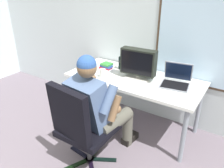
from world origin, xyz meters
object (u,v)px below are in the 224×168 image
office_chair (79,124)px  book_stack (106,66)px  person_seated (98,106)px  crt_monitor (138,63)px  coffee_mug (103,73)px  desk_speaker (122,63)px  desk (134,83)px  laptop (176,79)px  wine_glass (91,66)px

office_chair → book_stack: size_ratio=5.45×
person_seated → crt_monitor: person_seated is taller
person_seated → coffee_mug: bearing=119.8°
desk_speaker → coffee_mug: size_ratio=1.67×
desk → laptop: bearing=11.8°
wine_glass → desk_speaker: 0.43m
office_chair → laptop: (0.59, 1.06, 0.24)m
person_seated → book_stack: size_ratio=6.79×
desk → desk_speaker: size_ratio=9.33×
crt_monitor → book_stack: size_ratio=2.44×
crt_monitor → book_stack: crt_monitor is taller
desk → crt_monitor: 0.28m
desk_speaker → office_chair: bearing=-80.8°
laptop → wine_glass: (-1.04, -0.28, 0.03)m
crt_monitor → wine_glass: size_ratio=2.97×
wine_glass → crt_monitor: bearing=16.0°
book_stack → wine_glass: bearing=-105.6°
crt_monitor → desk_speaker: crt_monitor is taller
laptop → coffee_mug: size_ratio=3.49×
office_chair → desk_speaker: bearing=99.2°
laptop → book_stack: 0.97m
person_seated → wine_glass: person_seated is taller
wine_glass → coffee_mug: 0.21m
person_seated → desk_speaker: (-0.21, 0.85, 0.18)m
wine_glass → coffee_mug: (0.20, -0.03, -0.05)m
person_seated → wine_glass: (-0.48, 0.50, 0.19)m
office_chair → coffee_mug: size_ratio=9.09×
desk_speaker → book_stack: (-0.20, -0.09, -0.05)m
desk_speaker → book_stack: bearing=-154.5°
laptop → office_chair: bearing=-119.2°
laptop → wine_glass: laptop is taller
desk → desk_speaker: (-0.28, 0.17, 0.16)m
wine_glass → person_seated: bearing=-46.7°
crt_monitor → laptop: size_ratio=1.17×
office_chair → crt_monitor: (0.14, 0.95, 0.38)m
person_seated → laptop: (0.56, 0.78, 0.15)m
person_seated → book_stack: person_seated is taller
office_chair → wine_glass: office_chair is taller
office_chair → desk: bearing=84.4°
desk → coffee_mug: coffee_mug is taller
desk → book_stack: bearing=171.1°
laptop → wine_glass: bearing=-165.0°
desk → desk_speaker: desk_speaker is taller
coffee_mug → laptop: bearing=19.9°
book_stack → desk_speaker: bearing=25.5°
person_seated → laptop: 0.97m
office_chair → person_seated: (0.03, 0.27, 0.09)m
book_stack → crt_monitor: bearing=-8.6°
desk → wine_glass: size_ratio=11.33×
laptop → desk_speaker: 0.77m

